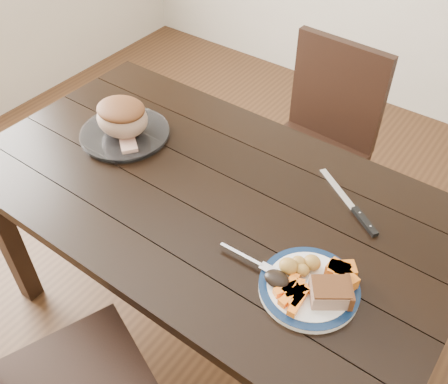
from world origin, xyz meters
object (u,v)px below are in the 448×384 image
Objects in this scene: fork at (252,260)px; roast_joint at (122,118)px; carving_knife at (357,213)px; serving_platter at (125,134)px; pork_slice at (330,292)px; dinner_plate at (309,288)px; dining_table at (208,210)px; chair_far at (318,138)px.

fork is 0.93× the size of roast_joint.
serving_platter is at bearing -137.53° from carving_knife.
serving_platter is 3.15× the size of pork_slice.
dinner_plate is at bearing -53.78° from carving_knife.
dining_table is 0.45m from roast_joint.
serving_platter is at bearing 90.00° from roast_joint.
roast_joint is at bearing -137.53° from carving_knife.
dining_table is at bearing 147.58° from fork.
dinner_plate is 0.89m from roast_joint.
pork_slice reaches higher than dinner_plate.
chair_far is at bearing 115.01° from dinner_plate.
chair_far is 0.88m from roast_joint.
carving_knife is (0.85, 0.13, -0.00)m from serving_platter.
pork_slice is (0.93, -0.20, 0.03)m from serving_platter.
chair_far is 1.01m from dinner_plate.
dining_table is 6.00× the size of dinner_plate.
fork is 0.73m from roast_joint.
dinner_plate is at bearing 117.91° from chair_far.
chair_far reaches higher than dining_table.
roast_joint is (0.00, -0.00, 0.07)m from serving_platter.
dining_table is 0.43m from serving_platter.
dining_table is 0.35m from fork.
chair_far is at bearing 56.62° from serving_platter.
carving_knife is at bearing 128.60° from chair_far.
carving_knife is (0.15, 0.35, -0.01)m from fork.
pork_slice is at bearing -43.95° from carving_knife.
fork is 0.64× the size of carving_knife.
dinner_plate is at bearing -18.27° from dining_table.
chair_far is 1.05m from pork_slice.
serving_platter is 0.07m from roast_joint.
chair_far is 0.97m from fork.
roast_joint is 0.87m from carving_knife.
dinner_plate is (0.45, -0.15, 0.10)m from dining_table.
serving_platter is 0.95m from pork_slice.
dining_table is at bearing 163.22° from pork_slice.
pork_slice is 0.23m from fork.
dining_table is 1.73× the size of chair_far.
pork_slice reaches higher than fork.
serving_platter is 1.13× the size of carving_knife.
carving_knife is at bearing 9.00° from serving_platter.
roast_joint is at bearing 173.25° from dining_table.
roast_joint is (-0.87, 0.20, 0.07)m from dinner_plate.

